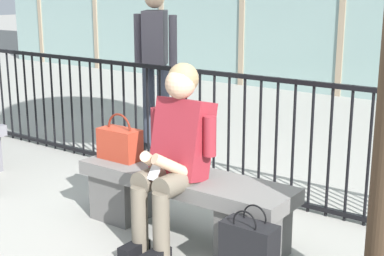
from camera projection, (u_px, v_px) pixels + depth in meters
The scene contains 7 objects.
ground_plane at pixel (184, 234), 3.95m from camera, with size 60.00×60.00×0.00m, color #9E9B93.
stone_bench at pixel (183, 198), 3.88m from camera, with size 1.60×0.44×0.45m.
seated_person_with_phone at pixel (174, 150), 3.67m from camera, with size 0.52×0.66×1.21m.
handbag_on_bench at pixel (120, 143), 4.14m from camera, with size 0.32×0.16×0.35m.
shopping_bag at pixel (249, 255), 3.21m from camera, with size 0.32×0.16×0.49m.
bystander_at_railing at pixel (155, 56), 5.83m from camera, with size 0.55×0.44×1.71m.
plaza_railing at pixel (252, 137), 4.53m from camera, with size 8.12×0.04×1.02m.
Camera 1 is at (2.22, -2.90, 1.68)m, focal length 52.70 mm.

